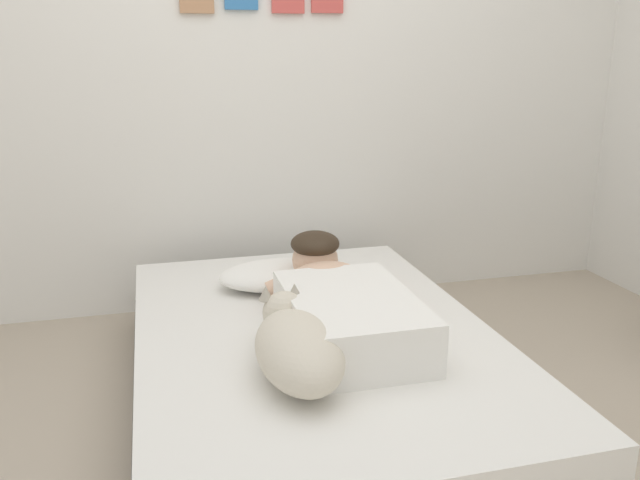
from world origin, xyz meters
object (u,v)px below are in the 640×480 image
person_lying (340,301)px  coffee_cup (326,282)px  bed (314,368)px  dog (297,345)px  cell_phone (296,320)px  pillow (280,275)px

person_lying → coffee_cup: bearing=82.1°
bed → dog: (-0.14, -0.34, 0.26)m
dog → coffee_cup: (0.29, 0.71, -0.07)m
dog → bed: bearing=67.6°
dog → cell_phone: bearing=77.7°
bed → dog: size_ratio=3.34×
pillow → cell_phone: 0.38m
cell_phone → coffee_cup: bearing=56.0°
bed → cell_phone: 0.19m
cell_phone → person_lying: bearing=-37.8°
pillow → person_lying: bearing=-75.6°
coffee_cup → cell_phone: size_ratio=0.89×
pillow → cell_phone: pillow is taller
pillow → bed: bearing=-86.1°
dog → coffee_cup: bearing=68.1°
person_lying → dog: person_lying is taller
pillow → person_lying: person_lying is taller
person_lying → coffee_cup: 0.41m
bed → cell_phone: size_ratio=13.71×
pillow → person_lying: 0.51m
pillow → coffee_cup: size_ratio=4.16×
person_lying → coffee_cup: person_lying is taller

